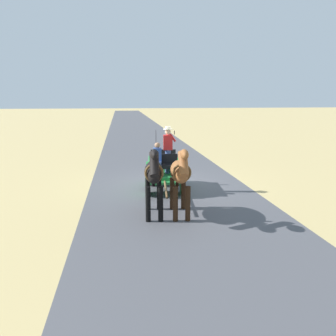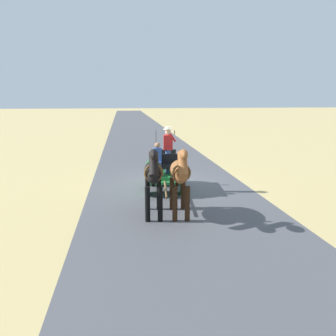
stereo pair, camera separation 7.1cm
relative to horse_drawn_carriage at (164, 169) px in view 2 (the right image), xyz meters
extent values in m
plane|color=tan|center=(-0.26, -0.86, -0.82)|extent=(200.00, 200.00, 0.00)
cube|color=#4C4C51|center=(-0.26, -0.86, -0.81)|extent=(6.36, 160.00, 0.01)
cube|color=#1E7233|center=(-0.01, -0.08, -0.16)|extent=(1.41, 2.31, 0.12)
cube|color=#1E7233|center=(-0.57, -0.03, 0.12)|extent=(0.26, 2.09, 0.44)
cube|color=#1E7233|center=(0.56, -0.14, 0.12)|extent=(0.26, 2.09, 0.44)
cube|color=#1E7233|center=(0.11, 1.13, -0.26)|extent=(1.10, 0.34, 0.08)
cube|color=#1E7233|center=(-0.12, -1.28, -0.34)|extent=(0.74, 0.27, 0.06)
cube|color=black|center=(0.05, 0.52, 0.22)|extent=(1.05, 0.46, 0.14)
cube|color=black|center=(0.04, 0.34, 0.44)|extent=(1.02, 0.18, 0.44)
cube|color=black|center=(-0.05, -0.58, 0.22)|extent=(1.05, 0.46, 0.14)
cube|color=black|center=(-0.07, -0.76, 0.44)|extent=(1.02, 0.18, 0.44)
cylinder|color=#1E7233|center=(-0.58, 0.75, -0.34)|extent=(0.19, 0.97, 0.96)
cylinder|color=black|center=(-0.58, 0.75, -0.34)|extent=(0.14, 0.22, 0.21)
cylinder|color=#1E7233|center=(0.72, 0.62, -0.34)|extent=(0.19, 0.97, 0.96)
cylinder|color=black|center=(0.72, 0.62, -0.34)|extent=(0.14, 0.22, 0.21)
cylinder|color=#1E7233|center=(-0.73, -0.79, -0.34)|extent=(0.19, 0.97, 0.96)
cylinder|color=black|center=(-0.73, -0.79, -0.34)|extent=(0.14, 0.22, 0.21)
cylinder|color=#1E7233|center=(0.57, -0.91, -0.34)|extent=(0.19, 0.97, 0.96)
cylinder|color=black|center=(0.57, -0.91, -0.34)|extent=(0.14, 0.22, 0.21)
cylinder|color=brown|center=(0.21, 2.11, -0.21)|extent=(0.26, 2.00, 0.07)
cylinder|color=black|center=(0.35, 0.49, 0.92)|extent=(0.02, 0.02, 1.30)
cylinder|color=#384C7F|center=(-0.12, 0.26, 0.35)|extent=(0.22, 0.22, 0.90)
cube|color=red|center=(-0.12, 0.26, 1.08)|extent=(0.36, 0.25, 0.56)
sphere|color=beige|center=(-0.12, 0.26, 1.48)|extent=(0.22, 0.22, 0.22)
cylinder|color=beige|center=(-0.12, 0.26, 1.58)|extent=(0.36, 0.36, 0.01)
cylinder|color=beige|center=(-0.12, 0.26, 1.63)|extent=(0.20, 0.20, 0.10)
cylinder|color=red|center=(-0.30, 0.32, 1.26)|extent=(0.27, 0.10, 0.32)
cube|color=black|center=(-0.36, 0.34, 1.46)|extent=(0.03, 0.07, 0.14)
cube|color=#384C7F|center=(0.31, 0.61, 0.36)|extent=(0.31, 0.35, 0.14)
cube|color=#2D4C99|center=(0.30, 0.49, 0.67)|extent=(0.32, 0.23, 0.48)
sphere|color=#9E7051|center=(0.30, 0.49, 1.02)|extent=(0.20, 0.20, 0.20)
ellipsoid|color=brown|center=(-0.11, 2.94, 0.55)|extent=(0.66, 1.59, 0.64)
cylinder|color=black|center=(-0.25, 3.50, -0.29)|extent=(0.15, 0.15, 1.05)
cylinder|color=black|center=(0.11, 3.47, -0.29)|extent=(0.15, 0.15, 1.05)
cylinder|color=black|center=(-0.32, 2.41, -0.29)|extent=(0.15, 0.15, 1.05)
cylinder|color=black|center=(0.04, 2.38, -0.29)|extent=(0.15, 0.15, 1.05)
cylinder|color=brown|center=(-0.05, 3.78, 0.95)|extent=(0.30, 0.66, 0.73)
ellipsoid|color=brown|center=(-0.04, 4.00, 1.26)|extent=(0.25, 0.55, 0.28)
cube|color=black|center=(-0.05, 3.76, 0.99)|extent=(0.09, 0.51, 0.56)
cylinder|color=black|center=(-0.15, 2.20, 0.25)|extent=(0.11, 0.11, 0.70)
torus|color=brown|center=(-0.07, 3.49, 0.63)|extent=(0.55, 0.11, 0.55)
ellipsoid|color=black|center=(0.68, 2.86, 0.55)|extent=(0.68, 1.60, 0.64)
cylinder|color=black|center=(0.54, 3.42, -0.29)|extent=(0.15, 0.15, 1.05)
cylinder|color=black|center=(0.90, 3.39, -0.29)|extent=(0.15, 0.15, 1.05)
cylinder|color=black|center=(0.46, 2.33, -0.29)|extent=(0.15, 0.15, 1.05)
cylinder|color=black|center=(0.82, 2.31, -0.29)|extent=(0.15, 0.15, 1.05)
cylinder|color=black|center=(0.74, 3.70, 0.95)|extent=(0.31, 0.67, 0.73)
ellipsoid|color=black|center=(0.76, 3.92, 1.26)|extent=(0.26, 0.55, 0.28)
cube|color=black|center=(0.74, 3.68, 0.99)|extent=(0.10, 0.51, 0.56)
cylinder|color=black|center=(0.62, 2.13, 0.25)|extent=(0.11, 0.11, 0.70)
torus|color=brown|center=(0.72, 3.41, 0.63)|extent=(0.55, 0.11, 0.55)
camera|label=1|loc=(1.63, 12.68, 2.75)|focal=35.94mm
camera|label=2|loc=(1.56, 12.69, 2.75)|focal=35.94mm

